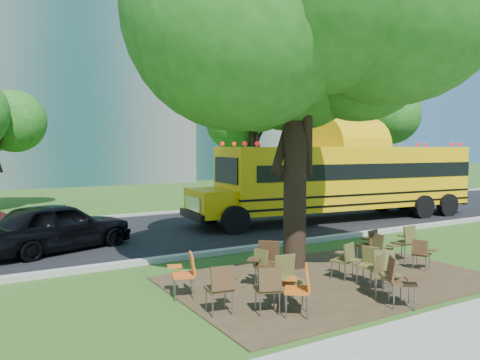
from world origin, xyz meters
TOP-DOWN VIEW (x-y plane):
  - ground at (0.00, 0.00)m, footprint 160.00×160.00m
  - dirt_patch at (1.00, -0.50)m, footprint 7.00×4.50m
  - asphalt_road at (0.00, 7.00)m, footprint 80.00×8.00m
  - kerb_near at (0.00, 3.00)m, footprint 80.00×0.25m
  - kerb_far at (0.00, 11.10)m, footprint 80.00×0.25m
  - building_right at (24.00, 38.00)m, footprint 30.00×16.00m
  - bg_tree_3 at (8.00, 14.00)m, footprint 5.60×5.60m
  - bg_tree_4 at (16.00, 13.00)m, footprint 5.00×5.00m
  - main_tree at (0.97, 0.80)m, footprint 7.20×7.20m
  - school_bus at (7.55, 6.01)m, footprint 12.44×3.85m
  - chair_0 at (-2.14, -1.20)m, footprint 0.66×0.54m
  - chair_1 at (-1.39, -1.61)m, footprint 0.70×0.55m
  - chair_2 at (-0.97, -1.94)m, footprint 0.63×0.79m
  - chair_3 at (-0.84, -1.35)m, footprint 0.67×0.56m
  - chair_4 at (1.35, -1.71)m, footprint 0.77×0.61m
  - chair_5 at (0.98, -2.10)m, footprint 0.62×0.71m
  - chair_6 at (1.47, -1.14)m, footprint 0.63×0.56m
  - chair_7 at (3.44, -1.00)m, footprint 0.60×0.53m
  - chair_8 at (-2.29, 0.03)m, footprint 0.55×0.70m
  - chair_9 at (-0.50, -0.18)m, footprint 0.84×0.66m
  - chair_10 at (-0.55, -0.20)m, footprint 0.59×0.57m
  - chair_11 at (1.29, -0.64)m, footprint 0.58×0.63m
  - chair_12 at (2.93, -0.19)m, footprint 0.49×0.54m
  - chair_13 at (3.80, -0.21)m, footprint 0.63×0.60m
  - chair_14 at (0.87, -2.53)m, footprint 0.64×0.81m
  - chair_15 at (2.90, 0.18)m, footprint 0.60×0.63m
  - black_car at (-3.76, 5.69)m, footprint 4.56×3.00m

SIDE VIEW (x-z plane):
  - ground at x=0.00m, z-range 0.00..0.00m
  - dirt_patch at x=1.00m, z-range 0.00..0.03m
  - asphalt_road at x=0.00m, z-range 0.00..0.04m
  - kerb_near at x=0.00m, z-range 0.00..0.14m
  - kerb_far at x=0.00m, z-range 0.00..0.14m
  - chair_7 at x=3.44m, z-range 0.09..0.86m
  - chair_6 at x=1.47m, z-range 0.10..0.92m
  - chair_12 at x=2.93m, z-range 0.10..0.93m
  - chair_10 at x=-0.55m, z-range 0.10..0.94m
  - chair_11 at x=1.29m, z-range 0.10..0.95m
  - chair_15 at x=2.90m, z-range 0.10..0.99m
  - chair_1 at x=-1.39m, z-range 0.10..0.99m
  - chair_8 at x=-2.29m, z-range 0.11..1.01m
  - chair_4 at x=1.35m, z-range 0.11..1.02m
  - chair_5 at x=0.98m, z-range 0.11..1.02m
  - chair_0 at x=-2.14m, z-range 0.11..1.03m
  - chair_2 at x=-0.97m, z-range 0.11..1.04m
  - chair_3 at x=-0.84m, z-range 0.11..1.06m
  - chair_14 at x=0.87m, z-range 0.11..1.07m
  - chair_13 at x=3.80m, z-range 0.11..1.08m
  - chair_9 at x=-0.50m, z-range 0.12..1.09m
  - black_car at x=-3.76m, z-range 0.00..1.44m
  - school_bus at x=7.55m, z-range 0.23..3.23m
  - bg_tree_4 at x=16.00m, z-range 0.92..7.77m
  - bg_tree_3 at x=8.00m, z-range 1.11..8.95m
  - main_tree at x=0.97m, z-range 0.89..9.90m
  - building_right at x=24.00m, z-range 0.00..25.00m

